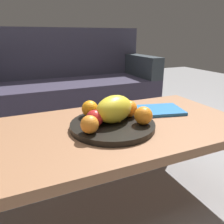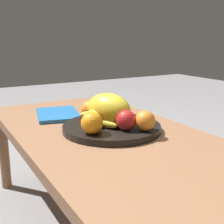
% 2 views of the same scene
% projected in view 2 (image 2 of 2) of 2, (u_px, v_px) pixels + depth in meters
% --- Properties ---
extents(coffee_table, '(1.28, 0.64, 0.43)m').
position_uv_depth(coffee_table, '(107.00, 142.00, 1.17)').
color(coffee_table, '#956545').
rests_on(coffee_table, ground_plane).
extents(fruit_bowl, '(0.38, 0.38, 0.03)m').
position_uv_depth(fruit_bowl, '(112.00, 128.00, 1.16)').
color(fruit_bowl, black).
rests_on(fruit_bowl, coffee_table).
extents(melon_large_front, '(0.22, 0.18, 0.12)m').
position_uv_depth(melon_large_front, '(109.00, 109.00, 1.15)').
color(melon_large_front, yellow).
rests_on(melon_large_front, fruit_bowl).
extents(orange_front, '(0.07, 0.07, 0.07)m').
position_uv_depth(orange_front, '(145.00, 121.00, 1.08)').
color(orange_front, orange).
rests_on(orange_front, fruit_bowl).
extents(orange_left, '(0.08, 0.08, 0.08)m').
position_uv_depth(orange_left, '(92.00, 123.00, 1.04)').
color(orange_left, orange).
rests_on(orange_left, fruit_bowl).
extents(orange_right, '(0.08, 0.08, 0.08)m').
position_uv_depth(orange_right, '(113.00, 107.00, 1.28)').
color(orange_right, orange).
rests_on(orange_right, fruit_bowl).
extents(orange_back, '(0.08, 0.08, 0.08)m').
position_uv_depth(orange_back, '(91.00, 110.00, 1.22)').
color(orange_back, orange).
rests_on(orange_back, fruit_bowl).
extents(apple_front, '(0.07, 0.07, 0.07)m').
position_uv_depth(apple_front, '(126.00, 120.00, 1.09)').
color(apple_front, red).
rests_on(apple_front, fruit_bowl).
extents(apple_left, '(0.06, 0.06, 0.06)m').
position_uv_depth(apple_left, '(90.00, 120.00, 1.11)').
color(apple_left, red).
rests_on(apple_left, fruit_bowl).
extents(banana_bunch, '(0.15, 0.16, 0.06)m').
position_uv_depth(banana_bunch, '(101.00, 119.00, 1.14)').
color(banana_bunch, yellow).
rests_on(banana_bunch, fruit_bowl).
extents(magazine, '(0.29, 0.23, 0.02)m').
position_uv_depth(magazine, '(58.00, 114.00, 1.38)').
color(magazine, '#2469B2').
rests_on(magazine, coffee_table).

